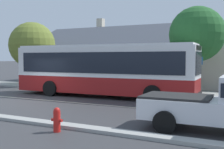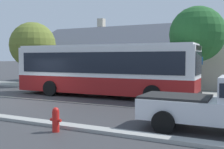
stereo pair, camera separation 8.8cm
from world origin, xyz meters
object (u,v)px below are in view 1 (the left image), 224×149
Objects in this scene: bench_by_building at (57,81)px; street_tree_secondary at (33,47)px; bench_down_street at (111,84)px; street_tree_primary at (197,34)px; bus_stop_sign at (200,71)px; fire_hydrant at (57,119)px; transit_bus at (103,69)px.

bench_by_building is 4.45m from street_tree_secondary.
bench_down_street is at bearing -0.15° from bench_by_building.
street_tree_primary reaches higher than bus_stop_sign.
street_tree_secondary reaches higher than fire_hydrant.
transit_bus is 7.14× the size of bench_by_building.
bench_down_street is at bearing 174.61° from bus_stop_sign.
transit_bus reaches higher than bench_by_building.
street_tree_primary reaches higher than transit_bus.
bench_down_street is 0.73× the size of bus_stop_sign.
bus_stop_sign reaches higher than bench_by_building.
fire_hydrant is at bearing -105.86° from bus_stop_sign.
bench_down_street is 7.00m from street_tree_primary.
street_tree_primary is at bearing 105.68° from bus_stop_sign.
transit_bus is at bearing -73.00° from bench_down_street.
street_tree_primary is at bearing 5.82° from bench_by_building.
street_tree_secondary is (-9.03, 3.63, 1.68)m from transit_bus.
bench_by_building is at bearing -15.60° from street_tree_secondary.
street_tree_primary reaches higher than bench_down_street.
bench_by_building is at bearing 127.38° from fire_hydrant.
transit_bus is 6.80m from street_tree_primary.
bench_by_building is 2.01× the size of fire_hydrant.
street_tree_primary is 14.17m from street_tree_secondary.
street_tree_secondary is 6.84× the size of fire_hydrant.
street_tree_secondary is at bearing 158.12° from transit_bus.
transit_bus is at bearing -143.31° from street_tree_primary.
street_tree_secondary is (-3.27, 0.91, 2.88)m from bench_by_building.
street_tree_primary is 7.17× the size of fire_hydrant.
transit_bus is 6.47m from bench_by_building.
bench_by_building is (-5.75, 2.71, -1.20)m from transit_bus.
bus_stop_sign is (14.64, -1.53, -1.80)m from street_tree_secondary.
street_tree_primary is (10.88, 1.11, 3.50)m from bench_by_building.
street_tree_primary is at bearing 0.79° from street_tree_secondary.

